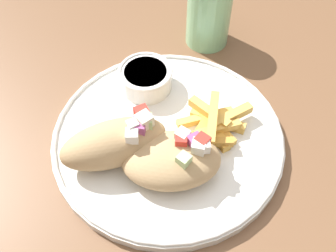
{
  "coord_description": "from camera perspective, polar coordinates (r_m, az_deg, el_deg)",
  "views": [
    {
      "loc": [
        -0.25,
        -0.24,
        1.2
      ],
      "look_at": [
        -0.03,
        -0.02,
        0.79
      ],
      "focal_mm": 42.0,
      "sensor_mm": 36.0,
      "label": 1
    }
  ],
  "objects": [
    {
      "name": "table",
      "position": [
        0.63,
        1.17,
        -3.76
      ],
      "size": [
        1.23,
        1.23,
        0.75
      ],
      "color": "brown",
      "rests_on": "ground_plane"
    },
    {
      "name": "water_glass",
      "position": [
        0.66,
        5.9,
        15.51
      ],
      "size": [
        0.07,
        0.07,
        0.11
      ],
      "color": "#8CCC93",
      "rests_on": "table"
    },
    {
      "name": "pita_sandwich_near",
      "position": [
        0.48,
        0.65,
        -4.85
      ],
      "size": [
        0.15,
        0.14,
        0.06
      ],
      "rotation": [
        0.0,
        0.0,
        -0.7
      ],
      "color": "tan",
      "rests_on": "plate"
    },
    {
      "name": "fries_pile",
      "position": [
        0.53,
        6.38,
        0.18
      ],
      "size": [
        0.12,
        0.09,
        0.04
      ],
      "color": "#E5B251",
      "rests_on": "plate"
    },
    {
      "name": "pita_sandwich_far",
      "position": [
        0.49,
        -7.67,
        -2.37
      ],
      "size": [
        0.15,
        0.11,
        0.07
      ],
      "rotation": [
        0.0,
        0.0,
        -0.43
      ],
      "color": "tan",
      "rests_on": "plate"
    },
    {
      "name": "plate",
      "position": [
        0.53,
        0.0,
        -1.58
      ],
      "size": [
        0.31,
        0.31,
        0.02
      ],
      "color": "white",
      "rests_on": "table"
    },
    {
      "name": "sauce_ramekin",
      "position": [
        0.57,
        -3.26,
        7.07
      ],
      "size": [
        0.08,
        0.08,
        0.03
      ],
      "color": "white",
      "rests_on": "plate"
    }
  ]
}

